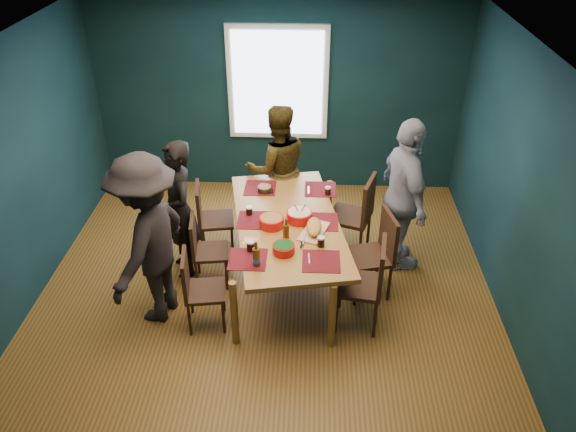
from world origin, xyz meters
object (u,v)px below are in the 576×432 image
Objects in this scene: dining_table at (288,227)px; chair_right_far at (358,211)px; chair_left_mid at (203,246)px; bowl_salad at (272,222)px; chair_right_mid at (378,248)px; person_back at (278,169)px; bowl_herbs at (284,248)px; person_right at (404,197)px; chair_left_near at (196,285)px; person_near_left at (149,241)px; bowl_dumpling at (299,216)px; person_far_left at (180,210)px; cutting_board at (314,228)px; chair_left_far at (208,214)px; chair_right_near at (369,279)px.

dining_table is 2.24× the size of chair_right_far.
bowl_salad is (0.77, -0.05, 0.38)m from chair_left_mid.
chair_right_mid is at bearing -17.50° from dining_table.
person_back is (-0.18, 1.17, 0.09)m from dining_table.
chair_right_mid is at bearing 24.58° from bowl_herbs.
chair_right_far is 0.60m from person_right.
person_right is (1.45, -0.76, 0.08)m from person_back.
chair_left_near is 2.47m from person_right.
person_near_left reaches higher than bowl_herbs.
person_back reaches higher than bowl_herbs.
person_right is 1.22m from bowl_dumpling.
person_near_left is at bearing -167.30° from dining_table.
bowl_dumpling is (1.32, -0.15, 0.06)m from person_far_left.
chair_right_mid is 3.58× the size of bowl_dumpling.
person_far_left is 0.77m from person_near_left.
chair_left_mid reaches higher than dining_table.
bowl_salad is 0.94× the size of bowl_dumpling.
cutting_board is (0.28, -0.20, 0.13)m from dining_table.
person_far_left is at bearing -131.30° from chair_left_far.
cutting_board reaches higher than bowl_herbs.
person_right is 8.24× the size of bowl_herbs.
bowl_salad reaches higher than chair_left_near.
chair_right_mid is (1.85, 0.61, 0.07)m from chair_left_near.
chair_right_mid is at bearing 116.94° from person_near_left.
chair_right_far is (1.68, 1.33, 0.09)m from chair_left_near.
chair_right_near is 1.02m from bowl_dumpling.
person_near_left reaches higher than bowl_dumpling.
chair_right_far is 0.63× the size of person_far_left.
person_right is (2.24, -0.14, 0.38)m from chair_left_far.
dining_table is 0.58m from bowl_herbs.
person_back is at bearing 104.68° from bowl_dumpling.
bowl_dumpling is at bearing 157.01° from chair_right_mid.
chair_right_far is at bearing 99.72° from chair_right_near.
person_right is 6.66× the size of bowl_dumpling.
chair_right_far is 4.63× the size of bowl_herbs.
person_near_left reaches higher than person_right.
person_far_left is (-2.00, -0.42, 0.21)m from chair_right_far.
person_near_left is 1.66m from cutting_board.
person_far_left reaches higher than bowl_dumpling.
dining_table is 8.40× the size of bowl_dumpling.
chair_left_far is at bearing 86.07° from chair_left_mid.
person_near_left is (-2.62, -0.98, 0.01)m from person_right.
chair_left_mid is 1.54× the size of cutting_board.
bowl_dumpling is at bearing -35.28° from chair_left_far.
person_far_left reaches higher than dining_table.
person_near_left is (-2.14, -1.17, 0.32)m from chair_right_far.
dining_table is 1.25× the size of person_near_left.
chair_right_far is at bearing 25.94° from dining_table.
cutting_board is (1.21, -0.15, 0.38)m from chair_left_mid.
person_far_left reaches higher than chair_left_far.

